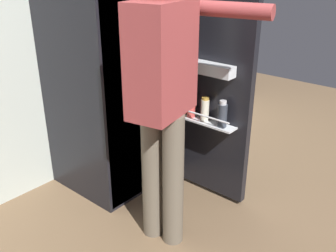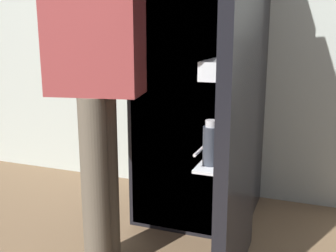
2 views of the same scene
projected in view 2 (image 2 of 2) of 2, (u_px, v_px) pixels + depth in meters
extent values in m
cube|color=black|center=(203.00, 60.00, 2.30)|extent=(0.63, 0.65, 1.81)
cube|color=white|center=(184.00, 65.00, 2.01)|extent=(0.59, 0.01, 1.77)
cube|color=white|center=(187.00, 58.00, 2.05)|extent=(0.55, 0.09, 0.01)
cube|color=black|center=(242.00, 76.00, 1.61)|extent=(0.05, 0.61, 1.73)
cube|color=white|center=(220.00, 155.00, 1.71)|extent=(0.10, 0.48, 0.01)
cylinder|color=silver|center=(211.00, 140.00, 1.72)|extent=(0.01, 0.46, 0.01)
cube|color=white|center=(223.00, 67.00, 1.63)|extent=(0.09, 0.41, 0.07)
cylinder|color=#EDE5CC|center=(222.00, 138.00, 1.68)|extent=(0.05, 0.05, 0.15)
cylinder|color=#B78933|center=(222.00, 118.00, 1.66)|extent=(0.05, 0.05, 0.02)
cylinder|color=#333842|center=(211.00, 146.00, 1.56)|extent=(0.06, 0.06, 0.15)
cylinder|color=silver|center=(211.00, 123.00, 1.54)|extent=(0.04, 0.04, 0.03)
cylinder|color=#DB4C47|center=(227.00, 129.00, 1.78)|extent=(0.06, 0.06, 0.17)
cylinder|color=#B22D28|center=(227.00, 107.00, 1.76)|extent=(0.05, 0.05, 0.02)
cylinder|color=tan|center=(232.00, 119.00, 1.85)|extent=(0.07, 0.07, 0.22)
cylinder|color=#996623|center=(233.00, 92.00, 1.83)|extent=(0.05, 0.05, 0.03)
cylinder|color=#665B4C|center=(106.00, 178.00, 1.91)|extent=(0.12, 0.12, 0.81)
cylinder|color=#665B4C|center=(95.00, 189.00, 1.77)|extent=(0.12, 0.12, 0.81)
cube|color=#9E3D3D|center=(94.00, 25.00, 1.68)|extent=(0.42, 0.29, 0.57)
cylinder|color=#9E3D3D|center=(109.00, 30.00, 1.87)|extent=(0.08, 0.08, 0.54)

